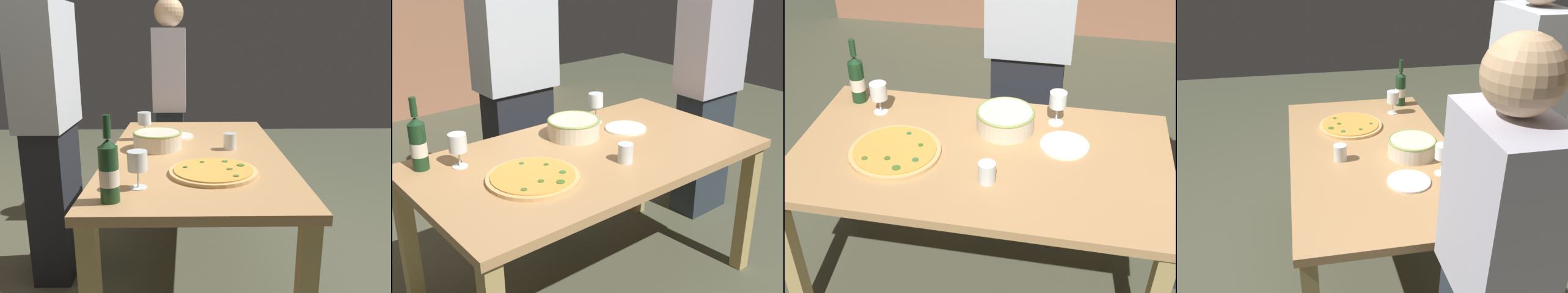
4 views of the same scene
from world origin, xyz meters
TOP-DOWN VIEW (x-y plane):
  - ground_plane at (0.00, 0.00)m, footprint 8.00×8.00m
  - dining_table at (0.00, 0.00)m, footprint 1.60×0.90m
  - pizza at (-0.35, -0.07)m, footprint 0.39×0.39m
  - serving_bowl at (0.08, 0.20)m, footprint 0.26×0.26m
  - wine_bottle at (-0.66, 0.32)m, footprint 0.07×0.07m
  - wine_glass_near_pizza at (0.30, 0.29)m, footprint 0.08×0.08m
  - wine_glass_by_bottle at (-0.53, 0.24)m, footprint 0.08×0.08m
  - cup_amber at (0.06, -0.19)m, footprint 0.07×0.07m
  - side_plate at (0.35, 0.11)m, footprint 0.21×0.21m
  - person_host at (0.11, 0.79)m, footprint 0.45×0.24m
  - person_guest_left at (1.10, 0.18)m, footprint 0.39×0.24m

SIDE VIEW (x-z plane):
  - ground_plane at x=0.00m, z-range 0.00..0.00m
  - dining_table at x=0.00m, z-range 0.28..1.03m
  - side_plate at x=0.35m, z-range 0.75..0.76m
  - pizza at x=-0.35m, z-range 0.75..0.77m
  - cup_amber at x=0.06m, z-range 0.75..0.84m
  - serving_bowl at x=0.08m, z-range 0.75..0.85m
  - person_guest_left at x=1.10m, z-range 0.01..1.64m
  - wine_glass_by_bottle at x=-0.53m, z-range 0.78..0.93m
  - wine_glass_near_pizza at x=0.30m, z-range 0.79..0.95m
  - wine_bottle at x=-0.66m, z-range 0.71..1.03m
  - person_host at x=0.11m, z-range 0.02..1.77m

